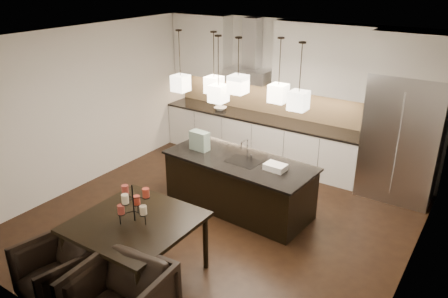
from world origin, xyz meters
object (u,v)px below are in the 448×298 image
Objects in this scene: refrigerator at (402,138)px; dining_table at (138,249)px; island_body at (239,185)px; armchair_left at (56,273)px.

dining_table is at bearing -118.46° from refrigerator.
dining_table reaches higher than island_body.
island_body is (-2.04, -1.84, -0.66)m from refrigerator.
refrigerator reaches higher than island_body.
dining_table is (-0.15, -2.18, 0.00)m from island_body.
dining_table is at bearing -90.02° from island_body.
refrigerator is 5.60m from armchair_left.
refrigerator is 1.55× the size of dining_table.
island_body is at bearing 89.11° from armchair_left.
island_body is 2.91× the size of armchair_left.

